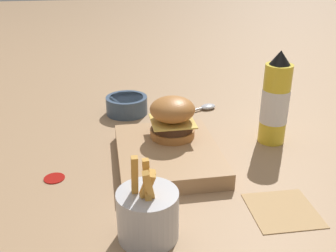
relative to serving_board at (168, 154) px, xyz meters
name	(u,v)px	position (x,y,z in m)	size (l,w,h in m)	color
ground_plane	(164,167)	(0.03, -0.01, -0.02)	(6.00, 6.00, 0.00)	#9E7A56
serving_board	(168,154)	(0.00, 0.00, 0.00)	(0.27, 0.22, 0.03)	#A37A51
burger	(172,117)	(-0.05, 0.02, 0.06)	(0.10, 0.10, 0.09)	#AD6B33
ketchup_bottle	(275,102)	(-0.06, 0.26, 0.08)	(0.06, 0.06, 0.22)	yellow
fries_basket	(148,213)	(0.24, -0.07, 0.03)	(0.10, 0.10, 0.15)	#B7B7BC
side_bowl	(127,105)	(-0.29, -0.07, 0.01)	(0.11, 0.11, 0.05)	#384C66
spoon	(202,108)	(-0.27, 0.15, -0.01)	(0.09, 0.17, 0.01)	#B2B2B7
ketchup_puddle	(54,178)	(0.03, -0.24, -0.02)	(0.04, 0.04, 0.00)	#9E140F
parchment_square	(283,210)	(0.21, 0.17, -0.02)	(0.12, 0.12, 0.00)	tan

